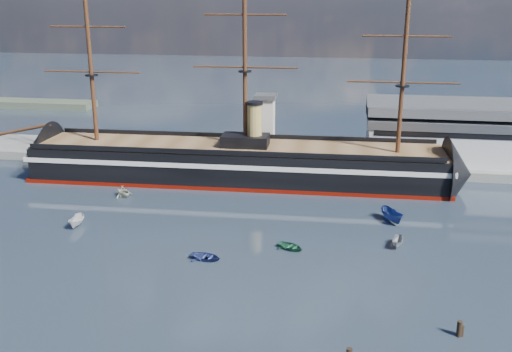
# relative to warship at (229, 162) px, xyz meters

# --- Properties ---
(ground) EXTENTS (600.00, 600.00, 0.00)m
(ground) POSITION_rel_warship_xyz_m (3.15, -20.00, -4.04)
(ground) COLOR #253040
(ground) RESTS_ON ground
(quay) EXTENTS (180.00, 18.00, 2.00)m
(quay) POSITION_rel_warship_xyz_m (13.15, 16.00, -4.04)
(quay) COLOR slate
(quay) RESTS_ON ground
(warehouse) EXTENTS (63.00, 21.00, 11.60)m
(warehouse) POSITION_rel_warship_xyz_m (61.15, 20.00, 3.95)
(warehouse) COLOR #B7BABC
(warehouse) RESTS_ON ground
(quay_tower) EXTENTS (5.00, 5.00, 15.00)m
(quay_tower) POSITION_rel_warship_xyz_m (6.15, 13.00, 5.72)
(quay_tower) COLOR silver
(quay_tower) RESTS_ON ground
(warship) EXTENTS (113.13, 19.08, 53.94)m
(warship) POSITION_rel_warship_xyz_m (0.00, 0.00, 0.00)
(warship) COLOR black
(warship) RESTS_ON ground
(motorboat_a) EXTENTS (5.96, 2.61, 2.32)m
(motorboat_a) POSITION_rel_warship_xyz_m (-20.54, -30.98, -4.04)
(motorboat_a) COLOR silver
(motorboat_a) RESTS_ON ground
(motorboat_b) EXTENTS (1.76, 3.21, 1.42)m
(motorboat_b) POSITION_rel_warship_xyz_m (4.99, -40.26, -4.04)
(motorboat_b) COLOR navy
(motorboat_b) RESTS_ON ground
(motorboat_c) EXTENTS (5.12, 2.67, 1.95)m
(motorboat_c) POSITION_rel_warship_xyz_m (34.24, -30.58, -4.04)
(motorboat_c) COLOR #919598
(motorboat_c) RESTS_ON ground
(motorboat_d) EXTENTS (6.42, 7.30, 2.51)m
(motorboat_d) POSITION_rel_warship_xyz_m (-18.57, -14.69, -4.04)
(motorboat_d) COLOR beige
(motorboat_d) RESTS_ON ground
(motorboat_e) EXTENTS (2.32, 2.98, 1.30)m
(motorboat_e) POSITION_rel_warship_xyz_m (17.37, -34.32, -4.04)
(motorboat_e) COLOR #1C5339
(motorboat_e) RESTS_ON ground
(motorboat_f) EXTENTS (7.61, 5.65, 2.88)m
(motorboat_f) POSITION_rel_warship_xyz_m (33.99, -19.77, -4.04)
(motorboat_f) COLOR navy
(motorboat_f) RESTS_ON ground
(piling_far_right) EXTENTS (0.64, 0.64, 2.70)m
(piling_far_right) POSITION_rel_warship_xyz_m (39.62, -55.46, -4.04)
(piling_far_right) COLOR black
(piling_far_right) RESTS_ON ground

